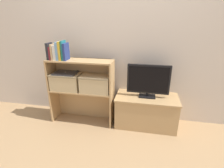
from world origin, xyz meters
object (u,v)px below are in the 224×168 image
Objects in this scene: book_navy at (66,52)px; laptop at (65,73)px; tv_stand at (146,111)px; book_skyblue at (59,51)px; storage_basket_left at (66,81)px; book_mustard at (61,51)px; book_maroon at (52,53)px; book_teal at (64,50)px; book_tan at (54,52)px; storage_basket_right at (96,83)px; book_ivory at (56,52)px; tv at (148,80)px; book_charcoal at (50,51)px.

book_navy reaches higher than laptop.
book_skyblue is at bearing -174.96° from tv_stand.
storage_basket_left is (-1.13, -0.08, 0.40)m from tv_stand.
book_maroon is at bearing 180.00° from book_mustard.
book_skyblue reaches higher than tv_stand.
book_teal is at bearing -174.66° from tv_stand.
book_tan is at bearing 0.00° from book_maroon.
storage_basket_right is (0.56, 0.02, -0.41)m from book_tan.
book_ivory is 0.47× the size of storage_basket_left.
laptop is at bearing 8.33° from book_maroon.
book_skyblue is at bearing 180.00° from book_mustard.
book_teal is at bearing 0.00° from book_ivory.
book_maroon is 0.55× the size of laptop.
tv_stand is 1.47m from book_ivory.
tv_stand is 1.42m from book_mustard.
storage_basket_left is (-0.05, 0.02, -0.42)m from book_navy.
book_tan reaches higher than storage_basket_left.
tv is 1.14m from laptop.
book_skyblue is 0.43m from storage_basket_left.
book_skyblue is 0.07m from book_teal.
book_skyblue is 0.64m from storage_basket_right.
book_skyblue is 0.76× the size of laptop.
book_skyblue is 0.97× the size of book_mustard.
tv_stand is 2.08× the size of storage_basket_right.
laptop reaches higher than storage_basket_right.
laptop is (-0.05, 0.02, -0.30)m from book_navy.
book_mustard is (0.14, 0.00, 0.04)m from book_maroon.
book_tan is 0.69m from storage_basket_right.
book_ivory reaches higher than tv_stand.
tv_stand is 3.36× the size of book_teal.
book_skyblue is at bearing 0.00° from book_tan.
book_navy is at bearing 0.00° from book_maroon.
book_charcoal is 0.20m from book_teal.
book_navy is 0.54× the size of storage_basket_left.
book_ivory is (-1.22, -0.10, 0.34)m from tv.
book_mustard is at bearing 0.00° from book_maroon.
book_ivory reaches higher than laptop.
tv_stand is 1.45m from book_skyblue.
tv_stand is 1.52× the size of tv.
tv_stand is 1.50m from book_tan.
book_maroon reaches higher than storage_basket_left.
laptop is at bearing 14.00° from book_ivory.
book_ivory is 0.47× the size of storage_basket_right.
tv is at bearing -90.00° from tv_stand.
tv is 2.91× the size of book_ivory.
book_charcoal reaches higher than book_maroon.
tv_stand is 1.25m from laptop.
book_mustard is (0.07, 0.00, 0.03)m from book_ivory.
laptop is (-0.02, 0.02, -0.32)m from book_teal.
book_teal reaches higher than laptop.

